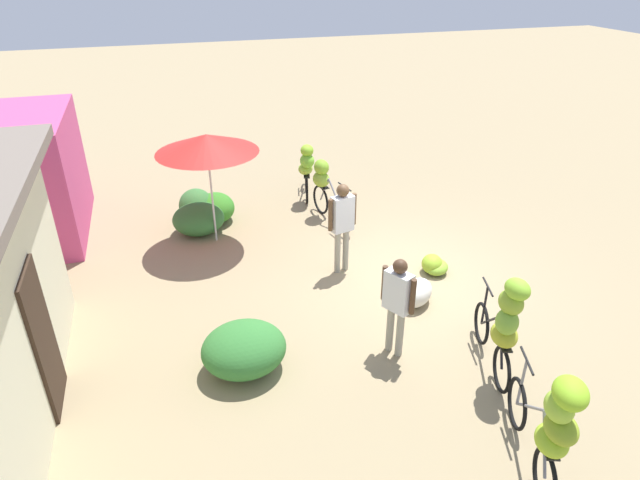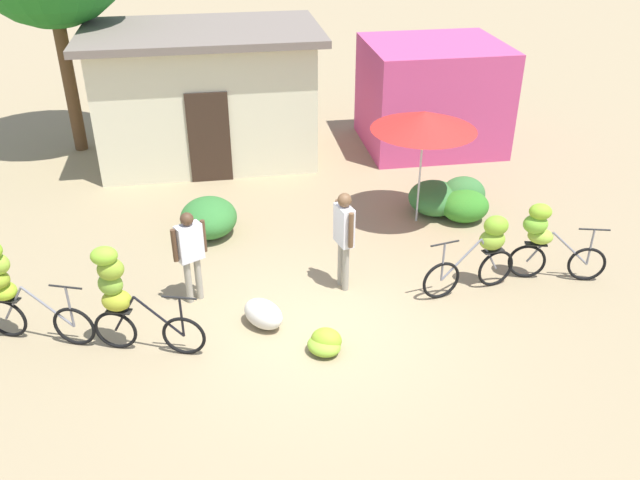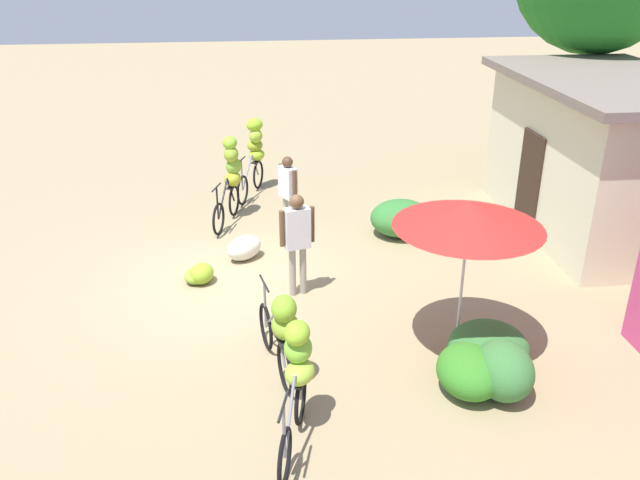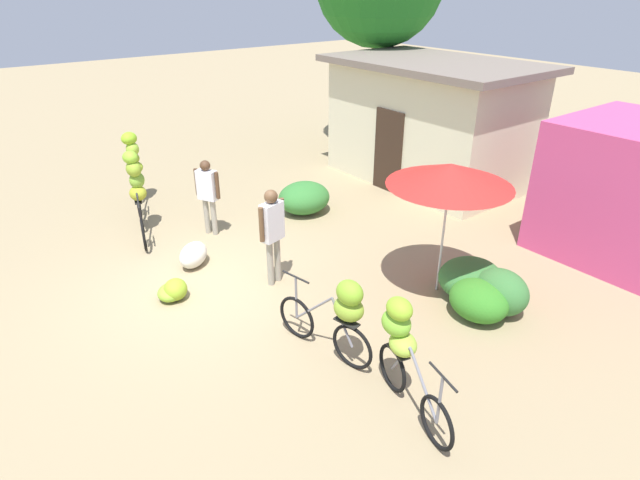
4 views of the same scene
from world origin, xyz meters
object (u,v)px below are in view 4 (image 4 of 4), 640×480
Objects in this scene: building_low at (429,121)px; bicycle_leftmost at (134,163)px; bicycle_center_loaded at (340,312)px; person_bystander at (208,190)px; person_vendor at (272,227)px; banana_pile_on_ground at (173,291)px; bicycle_near_pile at (137,188)px; bicycle_by_shop at (403,345)px; produce_sack at (193,255)px; market_umbrella at (450,175)px.

bicycle_leftmost is (-2.99, -6.63, -0.55)m from building_low.
person_bystander is at bearing 174.93° from bicycle_center_loaded.
building_low is 3.04× the size of person_vendor.
person_vendor is 1.09× the size of person_bystander.
bicycle_near_pile is at bearing 169.21° from banana_pile_on_ground.
bicycle_leftmost reaches higher than bicycle_by_shop.
bicycle_near_pile is 5.69m from bicycle_center_loaded.
bicycle_leftmost reaches higher than produce_sack.
person_vendor is at bearing -0.51° from person_bystander.
building_low is 7.07m from produce_sack.
produce_sack is at bearing 6.30° from bicycle_near_pile.
person_vendor reaches higher than bicycle_near_pile.
banana_pile_on_ground is 1.12m from produce_sack.
person_vendor is (-1.89, -2.07, -1.01)m from market_umbrella.
market_umbrella is (3.93, -3.99, 0.54)m from building_low.
bicycle_near_pile is at bearing -173.10° from bicycle_center_loaded.
bicycle_center_loaded is 4.72m from person_bystander.
bicycle_center_loaded is (5.65, 0.68, -0.20)m from bicycle_near_pile.
bicycle_near_pile is (-1.36, -7.14, -0.55)m from building_low.
banana_pile_on_ground is at bearing -123.85° from market_umbrella.
person_vendor is at bearing 175.16° from bicycle_by_shop.
bicycle_near_pile is (1.63, -0.52, -0.00)m from bicycle_leftmost.
bicycle_leftmost is 2.37× the size of produce_sack.
bicycle_center_loaded is 1.06× the size of bicycle_by_shop.
market_umbrella is at bearing -45.46° from building_low.
market_umbrella reaches higher than banana_pile_on_ground.
produce_sack reaches higher than banana_pile_on_ground.
bicycle_near_pile is 1.08× the size of person_bystander.
building_low is 6.08m from person_bystander.
building_low is 7.93m from banana_pile_on_ground.
bicycle_by_shop reaches higher than bicycle_center_loaded.
building_low is 6.41m from person_vendor.
bicycle_by_shop is (8.34, 0.28, -0.15)m from bicycle_leftmost.
bicycle_near_pile is 1.45m from person_bystander.
market_umbrella is at bearing 20.86° from bicycle_leftmost.
bicycle_near_pile reaches higher than banana_pile_on_ground.
person_bystander is (-2.44, 0.02, -0.10)m from person_vendor.
market_umbrella is 3.21× the size of produce_sack.
person_bystander is at bearing 12.74° from bicycle_leftmost.
person_vendor is (5.02, 0.56, 0.09)m from bicycle_leftmost.
bicycle_near_pile is 1.09× the size of bicycle_by_shop.
bicycle_by_shop is 4.18m from banana_pile_on_ground.
bicycle_center_loaded is 3.15m from banana_pile_on_ground.
banana_pile_on_ground is (1.45, -7.68, -1.38)m from building_low.
person_bystander is (0.95, 1.10, -0.01)m from bicycle_near_pile.
building_low reaches higher than bicycle_by_shop.
produce_sack is 0.44× the size of person_bystander.
building_low is 3.33× the size of bicycle_by_shop.
person_bystander reaches higher than banana_pile_on_ground.
banana_pile_on_ground is (-2.47, -3.69, -1.92)m from market_umbrella.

